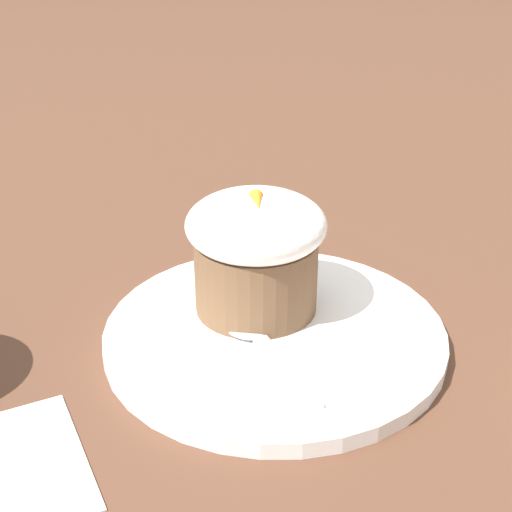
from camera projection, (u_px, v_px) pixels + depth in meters
ground_plane at (274, 340)px, 0.51m from camera, size 4.00×4.00×0.00m
dessert_plate at (275, 334)px, 0.50m from camera, size 0.24×0.24×0.01m
carrot_cake at (256, 250)px, 0.50m from camera, size 0.10×0.10×0.09m
spoon at (256, 338)px, 0.48m from camera, size 0.12×0.06×0.01m
paper_napkin at (2, 471)px, 0.39m from camera, size 0.13×0.12×0.00m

